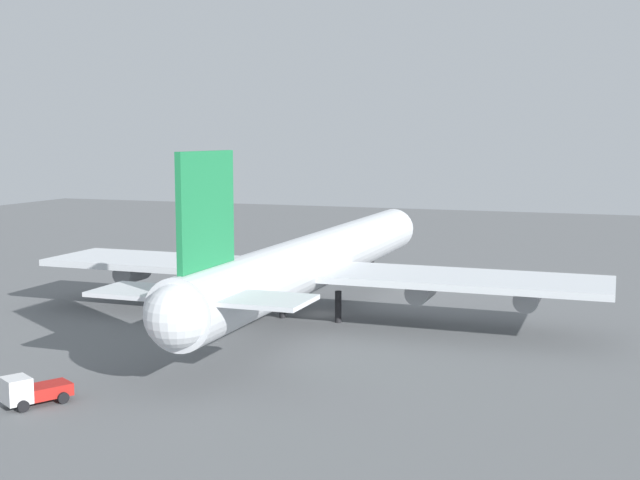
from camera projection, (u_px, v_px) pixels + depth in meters
name	position (u px, v px, depth m)	size (l,w,h in m)	color
ground_plane	(320.00, 314.00, 91.32)	(271.34, 271.34, 0.00)	slate
cargo_airplane	(318.00, 260.00, 90.07)	(67.84, 61.17, 18.35)	silver
cargo_loader	(32.00, 391.00, 60.23)	(5.16, 4.16, 2.28)	silver
safety_cone_nose	(382.00, 269.00, 120.23)	(0.56, 0.56, 0.80)	orange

